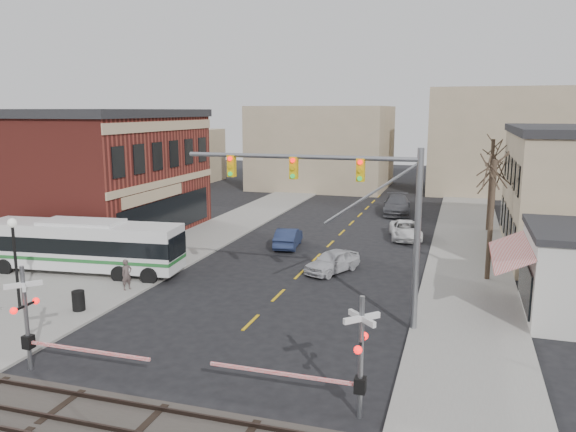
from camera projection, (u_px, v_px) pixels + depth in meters
The scene contains 19 objects.
ground at pixel (234, 339), 23.68m from camera, with size 160.00×160.00×0.00m, color black.
sidewalk_west at pixel (221, 229), 45.21m from camera, with size 5.00×60.00×0.12m, color gray.
sidewalk_east at pixel (468, 246), 39.64m from camera, with size 5.00×60.00×0.12m, color gray.
brick_building at pixel (3, 169), 45.70m from camera, with size 30.40×15.40×9.60m.
tree_east_a at pixel (491, 220), 31.21m from camera, with size 0.28×0.28×6.75m.
tree_east_b at pixel (492, 207), 36.79m from camera, with size 0.28×0.28×6.30m.
tree_east_c at pixel (490, 185), 44.15m from camera, with size 0.28×0.28×7.20m.
transit_bus at pixel (83, 245), 32.94m from camera, with size 11.99×3.79×3.03m.
traffic_signal_mast at pixel (351, 198), 24.44m from camera, with size 10.73×0.30×8.00m.
rr_crossing_west at pixel (36, 321), 20.45m from camera, with size 5.60×1.36×4.00m.
rr_crossing_east at pixel (347, 357), 17.44m from camera, with size 5.60×1.36×4.00m.
street_lamp at pixel (14, 244), 26.69m from camera, with size 0.44×0.44×4.38m.
trash_bin at pixel (78, 301), 26.72m from camera, with size 0.60×0.60×0.95m, color black.
car_a at pixel (332, 261), 33.37m from camera, with size 1.60×3.97×1.35m, color #B9BABF.
car_b at pixel (288, 238), 39.52m from camera, with size 1.46×4.19×1.38m, color #1B2544.
car_c at pixel (406, 230), 42.17m from camera, with size 2.19×4.75×1.32m, color white.
car_d at pixel (397, 205), 52.08m from camera, with size 2.41×5.92×1.72m, color #47484D.
pedestrian_near at pixel (127, 275), 29.74m from camera, with size 0.60×0.40×1.65m, color #504240.
pedestrian_far at pixel (109, 255), 33.62m from camera, with size 0.81×0.63×1.66m, color #323C58.
Camera 1 is at (8.84, -20.60, 9.53)m, focal length 35.00 mm.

